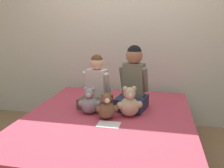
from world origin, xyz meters
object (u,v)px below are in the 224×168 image
bed (108,138)px  teddy_bear_between_children (107,108)px  sign_card (109,124)px  child_on_left (96,86)px  child_on_right (133,82)px  teddy_bear_held_by_left_child (90,102)px  teddy_bear_held_by_right_child (129,104)px

bed → teddy_bear_between_children: (0.00, -0.06, 0.36)m
sign_card → child_on_left: bearing=116.5°
bed → child_on_left: size_ratio=3.41×
child_on_right → sign_card: size_ratio=3.27×
bed → teddy_bear_between_children: bearing=-85.6°
child_on_left → child_on_right: child_on_right is taller
teddy_bear_held_by_left_child → teddy_bear_between_children: (0.21, -0.10, -0.01)m
child_on_left → teddy_bear_held_by_right_child: (0.41, -0.24, -0.10)m
child_on_left → child_on_right: size_ratio=0.84×
teddy_bear_between_children → sign_card: bearing=-89.7°
sign_card → bed: bearing=104.4°
bed → sign_card: 0.33m
child_on_left → teddy_bear_held_by_left_child: size_ratio=2.06×
teddy_bear_held_by_right_child → sign_card: 0.32m
teddy_bear_held_by_left_child → sign_card: bearing=-50.5°
bed → child_on_right: size_ratio=2.86×
teddy_bear_held_by_left_child → teddy_bear_held_by_right_child: teddy_bear_held_by_right_child is taller
teddy_bear_held_by_left_child → sign_card: 0.37m
child_on_right → sign_card: bearing=-96.8°
child_on_left → teddy_bear_held_by_left_child: bearing=-80.4°
bed → child_on_right: child_on_right is taller
child_on_left → sign_card: bearing=-52.5°
child_on_right → child_on_left: bearing=-168.7°
child_on_right → teddy_bear_between_children: child_on_right is taller
teddy_bear_between_children → sign_card: (0.05, -0.14, -0.11)m
teddy_bear_held_by_left_child → teddy_bear_between_children: bearing=-32.5°
sign_card → child_on_right: bearing=71.7°
child_on_right → teddy_bear_held_by_right_child: 0.29m
child_on_left → sign_card: size_ratio=2.74×
teddy_bear_held_by_right_child → teddy_bear_between_children: size_ratio=1.16×
sign_card → teddy_bear_between_children: bearing=108.4°
child_on_left → bed: bearing=-45.3°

